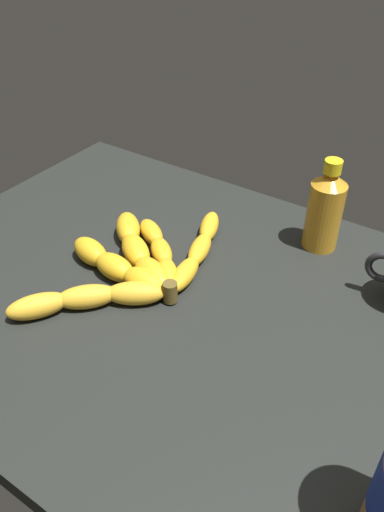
% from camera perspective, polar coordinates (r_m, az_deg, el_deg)
% --- Properties ---
extents(ground_plane, '(0.90, 0.62, 0.03)m').
position_cam_1_polar(ground_plane, '(0.71, -0.27, -5.96)').
color(ground_plane, black).
extents(banana_bunch, '(0.20, 0.37, 0.04)m').
position_cam_1_polar(banana_bunch, '(0.74, -6.29, -0.86)').
color(banana_bunch, gold).
rests_on(banana_bunch, ground_plane).
extents(honey_bottle, '(0.05, 0.05, 0.15)m').
position_cam_1_polar(honey_bottle, '(0.79, 14.75, 5.13)').
color(honey_bottle, orange).
rests_on(honey_bottle, ground_plane).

